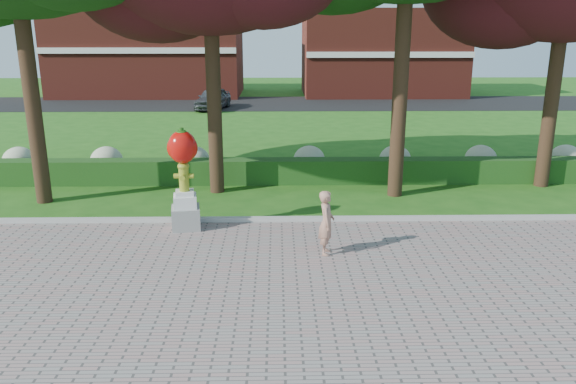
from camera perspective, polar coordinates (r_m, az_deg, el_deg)
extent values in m
plane|color=#215A16|center=(12.04, -0.54, -7.82)|extent=(100.00, 100.00, 0.00)
cube|color=gray|center=(8.53, -0.27, -18.67)|extent=(40.00, 14.00, 0.04)
cube|color=#ADADA5|center=(14.81, -0.66, -2.84)|extent=(40.00, 0.18, 0.15)
cube|color=#134417|center=(18.55, -0.76, 2.13)|extent=(24.00, 0.70, 0.80)
ellipsoid|color=#A3AC83|center=(21.43, -25.64, 2.85)|extent=(1.10, 1.10, 0.99)
ellipsoid|color=#A3AC83|center=(20.37, -17.93, 3.04)|extent=(1.10, 1.10, 0.99)
ellipsoid|color=#A3AC83|center=(19.71, -9.55, 3.19)|extent=(1.10, 1.10, 0.99)
ellipsoid|color=#A3AC83|center=(19.52, 2.16, 3.28)|extent=(1.10, 1.10, 0.99)
ellipsoid|color=#A3AC83|center=(19.92, 10.83, 3.26)|extent=(1.10, 1.10, 0.99)
ellipsoid|color=#A3AC83|center=(20.74, 18.98, 3.17)|extent=(1.10, 1.10, 0.99)
ellipsoid|color=#A3AC83|center=(21.95, 26.37, 3.04)|extent=(1.10, 1.10, 0.99)
cube|color=black|center=(39.31, -0.94, 9.00)|extent=(50.00, 8.00, 0.02)
cube|color=maroon|center=(46.10, -13.90, 13.95)|extent=(14.00, 8.00, 7.00)
cube|color=maroon|center=(45.76, 9.39, 13.81)|extent=(12.00, 8.00, 6.40)
cylinder|color=black|center=(17.50, -24.70, 9.68)|extent=(0.44, 0.44, 6.72)
cylinder|color=black|center=(17.20, -7.55, 9.96)|extent=(0.44, 0.44, 6.16)
cylinder|color=black|center=(16.94, 11.41, 11.60)|extent=(0.44, 0.44, 7.28)
cylinder|color=black|center=(19.60, 25.27, 8.91)|extent=(0.44, 0.44, 5.88)
cube|color=gray|center=(14.44, -10.32, -2.57)|extent=(0.80, 0.80, 0.56)
cube|color=silver|center=(14.31, -10.41, -0.91)|extent=(0.64, 0.64, 0.31)
cube|color=silver|center=(14.25, -10.45, -0.09)|extent=(0.51, 0.51, 0.11)
cylinder|color=olive|center=(14.15, -10.52, 1.35)|extent=(0.25, 0.25, 0.63)
ellipsoid|color=olive|center=(14.08, -10.59, 2.59)|extent=(0.29, 0.29, 0.20)
cylinder|color=olive|center=(14.17, -11.26, 1.61)|extent=(0.13, 0.12, 0.12)
cylinder|color=olive|center=(14.11, -9.82, 1.62)|extent=(0.13, 0.12, 0.12)
cylinder|color=olive|center=(13.98, -10.65, 1.44)|extent=(0.13, 0.13, 0.13)
cylinder|color=olive|center=(14.06, -10.61, 2.95)|extent=(0.09, 0.09, 0.06)
ellipsoid|color=red|center=(13.97, -10.69, 4.52)|extent=(0.70, 0.63, 0.82)
ellipsoid|color=red|center=(14.01, -11.50, 4.41)|extent=(0.35, 0.35, 0.52)
ellipsoid|color=red|center=(13.95, -9.86, 4.44)|extent=(0.35, 0.35, 0.52)
cylinder|color=#215212|center=(13.90, -10.78, 6.15)|extent=(0.11, 0.11, 0.13)
ellipsoid|color=#215212|center=(13.91, -10.77, 6.01)|extent=(0.27, 0.27, 0.09)
imported|color=tan|center=(12.50, 3.92, -3.12)|extent=(0.40, 0.57, 1.47)
imported|color=#404348|center=(36.58, -7.64, 9.40)|extent=(2.26, 4.17, 1.35)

